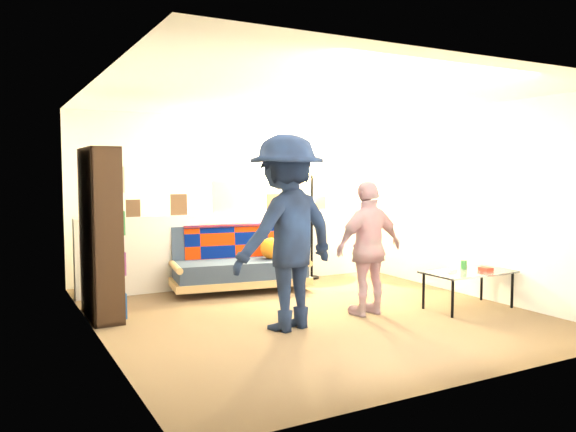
# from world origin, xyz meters

# --- Properties ---
(ground) EXTENTS (5.00, 5.00, 0.00)m
(ground) POSITION_xyz_m (0.00, 0.00, 0.00)
(ground) COLOR brown
(ground) RESTS_ON ground
(room_shell) EXTENTS (4.60, 5.05, 2.45)m
(room_shell) POSITION_xyz_m (0.00, 0.47, 1.67)
(room_shell) COLOR silver
(room_shell) RESTS_ON ground
(half_wall_ledge) EXTENTS (4.45, 0.15, 1.00)m
(half_wall_ledge) POSITION_xyz_m (0.00, 1.80, 0.50)
(half_wall_ledge) COLOR silver
(half_wall_ledge) RESTS_ON ground
(ledge_decor) EXTENTS (2.97, 0.02, 0.45)m
(ledge_decor) POSITION_xyz_m (-0.23, 1.78, 1.18)
(ledge_decor) COLOR brown
(ledge_decor) RESTS_ON half_wall_ledge
(futon_sofa) EXTENTS (1.88, 1.09, 0.77)m
(futon_sofa) POSITION_xyz_m (-0.20, 1.39, 0.36)
(futon_sofa) COLOR tan
(futon_sofa) RESTS_ON ground
(bookshelf) EXTENTS (0.30, 0.91, 1.83)m
(bookshelf) POSITION_xyz_m (-2.08, 0.79, 0.85)
(bookshelf) COLOR black
(bookshelf) RESTS_ON ground
(coffee_table) EXTENTS (1.03, 0.57, 0.54)m
(coffee_table) POSITION_xyz_m (1.71, -0.80, 0.40)
(coffee_table) COLOR black
(coffee_table) RESTS_ON ground
(floor_lamp) EXTENTS (0.34, 0.30, 1.64)m
(floor_lamp) POSITION_xyz_m (1.08, 1.65, 1.17)
(floor_lamp) COLOR black
(floor_lamp) RESTS_ON ground
(person_left) EXTENTS (1.40, 1.02, 1.94)m
(person_left) POSITION_xyz_m (-0.52, -0.54, 0.97)
(person_left) COLOR black
(person_left) RESTS_ON ground
(person_right) EXTENTS (0.89, 0.43, 1.48)m
(person_right) POSITION_xyz_m (0.53, -0.49, 0.74)
(person_right) COLOR pink
(person_right) RESTS_ON ground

